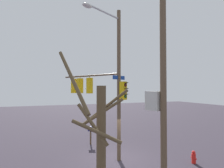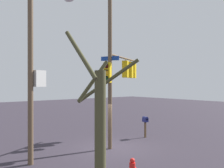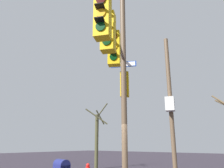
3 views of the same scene
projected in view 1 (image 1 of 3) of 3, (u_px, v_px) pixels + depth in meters
ground_plane at (117, 159)px, 11.31m from camera, size 80.00×80.00×0.00m
main_signal_pole_assembly at (102, 81)px, 12.02m from camera, size 6.33×3.16×9.22m
secondary_pole_assembly at (161, 99)px, 7.11m from camera, size 0.88×0.64×8.04m
fire_hydrant at (194, 157)px, 10.69m from camera, size 0.38×0.24×0.73m
mailbox at (91, 130)px, 14.34m from camera, size 0.35×0.49×1.41m
bare_tree_behind_pole at (100, 161)px, 4.65m from camera, size 1.97×1.97×5.35m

